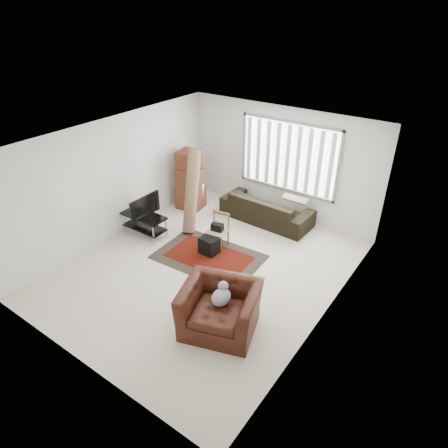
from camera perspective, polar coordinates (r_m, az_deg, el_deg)
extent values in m
plane|color=beige|center=(8.23, -2.52, -6.34)|extent=(6.00, 6.00, 0.00)
cube|color=white|center=(6.97, -3.02, 11.83)|extent=(5.00, 6.00, 0.02)
cube|color=silver|center=(9.82, 8.16, 8.69)|extent=(5.00, 0.02, 2.70)
cube|color=silver|center=(5.85, -21.33, -9.46)|extent=(5.00, 0.02, 2.70)
cube|color=silver|center=(9.12, -15.33, 6.20)|extent=(0.02, 6.00, 2.70)
cube|color=silver|center=(6.48, 15.05, -4.10)|extent=(0.02, 6.00, 2.70)
cube|color=white|center=(9.65, 9.25, 9.49)|extent=(2.40, 0.01, 1.60)
cube|color=gray|center=(9.63, 9.19, 9.45)|extent=(2.52, 0.06, 1.72)
cube|color=white|center=(9.60, 9.08, 9.39)|extent=(2.40, 0.02, 1.55)
cube|color=black|center=(8.55, -2.19, -4.69)|extent=(2.25, 1.56, 0.02)
cube|color=#480F06|center=(8.54, -2.20, -4.64)|extent=(1.77, 1.08, 0.00)
cube|color=black|center=(9.22, -11.42, 1.15)|extent=(1.06, 0.48, 0.04)
cube|color=black|center=(9.37, -11.24, -0.44)|extent=(1.02, 0.45, 0.03)
cylinder|color=#B2B2B7|center=(9.55, -14.15, 0.18)|extent=(0.03, 0.03, 0.53)
cylinder|color=#B2B2B7|center=(8.92, -10.03, -1.59)|extent=(0.03, 0.03, 0.53)
cylinder|color=#B2B2B7|center=(9.78, -12.41, 1.14)|extent=(0.03, 0.03, 0.53)
cylinder|color=#B2B2B7|center=(9.16, -8.28, -0.52)|extent=(0.03, 0.03, 0.53)
imported|color=black|center=(9.10, -11.59, 2.63)|extent=(0.11, 0.86, 0.49)
cube|color=black|center=(8.58, -2.00, -2.96)|extent=(0.39, 0.39, 0.37)
cube|color=#592F1C|center=(10.45, -4.77, 3.85)|extent=(0.70, 0.65, 0.57)
cube|color=#592F1C|center=(10.19, -4.92, 6.48)|extent=(0.64, 0.59, 0.51)
cube|color=#592F1C|center=(10.07, -5.03, 9.14)|extent=(0.58, 0.58, 0.45)
cube|color=silver|center=(10.51, -4.15, 4.37)|extent=(0.56, 0.32, 0.68)
cylinder|color=brown|center=(9.19, -4.65, 4.67)|extent=(0.50, 0.87, 1.91)
imported|color=black|center=(9.76, 6.13, 2.78)|extent=(2.29, 1.04, 0.87)
cube|color=#867658|center=(8.68, -0.96, -1.06)|extent=(0.48, 0.48, 0.05)
cylinder|color=brown|center=(8.73, -2.52, -2.42)|extent=(0.04, 0.04, 0.39)
cylinder|color=brown|center=(8.59, -0.45, -2.99)|extent=(0.04, 0.04, 0.39)
cylinder|color=brown|center=(8.99, -1.42, -1.34)|extent=(0.04, 0.04, 0.39)
cylinder|color=brown|center=(8.85, 0.60, -1.88)|extent=(0.04, 0.04, 0.39)
cube|color=brown|center=(8.65, -0.40, 1.56)|extent=(0.40, 0.10, 0.06)
cube|color=brown|center=(8.80, -1.42, 0.86)|extent=(0.04, 0.04, 0.39)
cube|color=brown|center=(8.66, 0.64, 0.35)|extent=(0.04, 0.04, 0.39)
cube|color=black|center=(8.63, -0.97, -0.45)|extent=(0.28, 0.19, 0.17)
imported|color=#39150B|center=(6.64, -0.56, -11.63)|extent=(1.52, 1.42, 0.92)
ellipsoid|color=#59595B|center=(6.55, -0.57, -10.73)|extent=(0.34, 0.39, 0.23)
sphere|color=#59595B|center=(6.59, -0.12, -8.88)|extent=(0.17, 0.17, 0.17)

